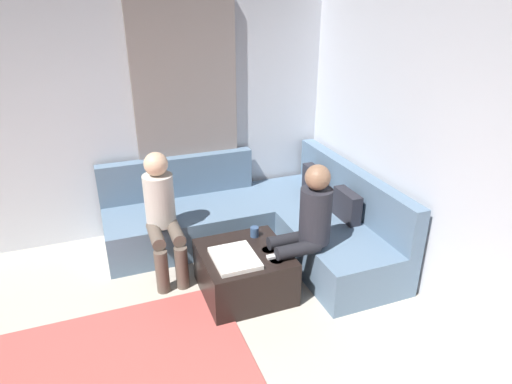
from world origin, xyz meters
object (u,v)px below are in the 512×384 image
at_px(ottoman, 244,272).
at_px(sectional_couch, 263,221).
at_px(person_on_couch_side, 162,211).
at_px(coffee_mug, 254,232).
at_px(person_on_couch_back, 305,225).
at_px(game_remote, 275,256).

bearing_deg(ottoman, sectional_couch, 147.27).
bearing_deg(person_on_couch_side, sectional_couch, -172.10).
bearing_deg(coffee_mug, ottoman, -39.29).
distance_m(sectional_couch, person_on_couch_back, 0.94).
bearing_deg(person_on_couch_back, coffee_mug, 43.35).
distance_m(sectional_couch, coffee_mug, 0.60).
bearing_deg(ottoman, person_on_couch_side, -133.39).
bearing_deg(ottoman, game_remote, 50.71).
height_order(game_remote, person_on_couch_side, person_on_couch_side).
relative_size(sectional_couch, coffee_mug, 26.84).
bearing_deg(game_remote, person_on_couch_back, 98.40).
bearing_deg(coffee_mug, person_on_couch_back, 43.35).
distance_m(coffee_mug, game_remote, 0.40).
bearing_deg(person_on_couch_back, game_remote, 98.40).
bearing_deg(game_remote, person_on_couch_side, -132.34).
xyz_separation_m(coffee_mug, person_on_couch_side, (-0.35, -0.78, 0.19)).
relative_size(sectional_couch, person_on_couch_back, 2.12).
relative_size(game_remote, person_on_couch_side, 0.12).
bearing_deg(person_on_couch_side, ottoman, 136.61).
relative_size(ottoman, person_on_couch_back, 0.63).
height_order(sectional_couch, person_on_couch_side, person_on_couch_side).
height_order(ottoman, person_on_couch_side, person_on_couch_side).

